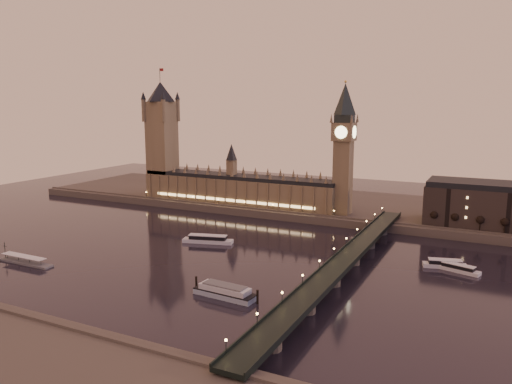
% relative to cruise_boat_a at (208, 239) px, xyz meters
% --- Properties ---
extents(ground, '(700.00, 700.00, 0.00)m').
position_rel_cruise_boat_a_xyz_m(ground, '(8.40, -19.98, -2.39)').
color(ground, black).
rests_on(ground, ground).
extents(far_embankment, '(560.00, 130.00, 6.00)m').
position_rel_cruise_boat_a_xyz_m(far_embankment, '(38.40, 145.02, 0.61)').
color(far_embankment, '#423D35').
rests_on(far_embankment, ground).
extents(palace_of_westminster, '(180.00, 26.62, 52.00)m').
position_rel_cruise_boat_a_xyz_m(palace_of_westminster, '(-31.73, 101.01, 19.31)').
color(palace_of_westminster, brown).
rests_on(palace_of_westminster, ground).
extents(victoria_tower, '(31.68, 31.68, 118.00)m').
position_rel_cruise_boat_a_xyz_m(victoria_tower, '(-111.60, 101.02, 63.39)').
color(victoria_tower, brown).
rests_on(victoria_tower, ground).
extents(big_ben, '(17.68, 17.68, 104.00)m').
position_rel_cruise_boat_a_xyz_m(big_ben, '(62.38, 101.01, 61.56)').
color(big_ben, brown).
rests_on(big_ben, ground).
extents(westminster_bridge, '(13.20, 260.00, 15.30)m').
position_rel_cruise_boat_a_xyz_m(westminster_bridge, '(100.01, -19.98, 3.12)').
color(westminster_bridge, black).
rests_on(westminster_bridge, ground).
extents(bare_tree_0, '(5.68, 5.68, 11.54)m').
position_rel_cruise_boat_a_xyz_m(bare_tree_0, '(133.76, 89.02, 12.21)').
color(bare_tree_0, black).
rests_on(bare_tree_0, ground).
extents(bare_tree_1, '(5.68, 5.68, 11.54)m').
position_rel_cruise_boat_a_xyz_m(bare_tree_1, '(148.51, 89.02, 12.21)').
color(bare_tree_1, black).
rests_on(bare_tree_1, ground).
extents(bare_tree_2, '(5.68, 5.68, 11.54)m').
position_rel_cruise_boat_a_xyz_m(bare_tree_2, '(163.27, 89.02, 12.21)').
color(bare_tree_2, black).
rests_on(bare_tree_2, ground).
extents(bare_tree_3, '(5.68, 5.68, 11.54)m').
position_rel_cruise_boat_a_xyz_m(bare_tree_3, '(178.02, 89.02, 12.21)').
color(bare_tree_3, black).
rests_on(bare_tree_3, ground).
extents(cruise_boat_a, '(34.69, 16.22, 5.43)m').
position_rel_cruise_boat_a_xyz_m(cruise_boat_a, '(0.00, 0.00, 0.00)').
color(cruise_boat_a, silver).
rests_on(cruise_boat_a, ground).
extents(cruise_boat_b, '(24.20, 12.57, 4.34)m').
position_rel_cruise_boat_a_xyz_m(cruise_boat_b, '(156.53, 12.62, -0.48)').
color(cruise_boat_b, silver).
rests_on(cruise_boat_b, ground).
extents(cruise_boat_c, '(24.96, 12.64, 4.82)m').
position_rel_cruise_boat_a_xyz_m(cruise_boat_c, '(149.00, 16.89, -0.27)').
color(cruise_boat_c, silver).
rests_on(cruise_boat_c, ground).
extents(moored_barge, '(36.94, 11.36, 6.79)m').
position_rel_cruise_boat_a_xyz_m(moored_barge, '(57.87, -77.59, 0.47)').
color(moored_barge, '#9BB0C5').
rests_on(moored_barge, ground).
extents(pontoon_pier, '(39.78, 6.63, 10.61)m').
position_rel_cruise_boat_a_xyz_m(pontoon_pier, '(-73.39, -85.12, -1.25)').
color(pontoon_pier, '#595B5E').
rests_on(pontoon_pier, ground).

